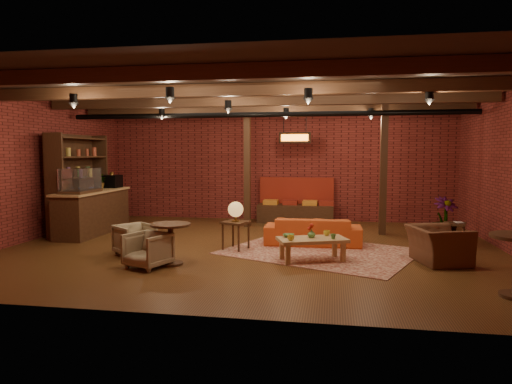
% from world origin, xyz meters
% --- Properties ---
extents(floor, '(10.00, 10.00, 0.00)m').
position_xyz_m(floor, '(0.00, 0.00, 0.00)').
color(floor, '#3B220E').
rests_on(floor, ground).
extents(ceiling, '(10.00, 8.00, 0.02)m').
position_xyz_m(ceiling, '(0.00, 0.00, 3.20)').
color(ceiling, black).
rests_on(ceiling, wall_back).
extents(wall_back, '(10.00, 0.02, 3.20)m').
position_xyz_m(wall_back, '(0.00, 4.00, 1.60)').
color(wall_back, maroon).
rests_on(wall_back, ground).
extents(wall_front, '(10.00, 0.02, 3.20)m').
position_xyz_m(wall_front, '(0.00, -4.00, 1.60)').
color(wall_front, maroon).
rests_on(wall_front, ground).
extents(wall_left, '(0.02, 8.00, 3.20)m').
position_xyz_m(wall_left, '(-5.00, 0.00, 1.60)').
color(wall_left, maroon).
rests_on(wall_left, ground).
extents(ceiling_beams, '(9.80, 6.40, 0.22)m').
position_xyz_m(ceiling_beams, '(0.00, 0.00, 3.08)').
color(ceiling_beams, '#321C10').
rests_on(ceiling_beams, ceiling).
extents(ceiling_pipe, '(9.60, 0.12, 0.12)m').
position_xyz_m(ceiling_pipe, '(0.00, 1.60, 2.85)').
color(ceiling_pipe, black).
rests_on(ceiling_pipe, ceiling).
extents(post_left, '(0.16, 0.16, 3.20)m').
position_xyz_m(post_left, '(-0.60, 2.60, 1.60)').
color(post_left, '#321C10').
rests_on(post_left, ground).
extents(post_right, '(0.16, 0.16, 3.20)m').
position_xyz_m(post_right, '(2.80, 2.00, 1.60)').
color(post_right, '#321C10').
rests_on(post_right, ground).
extents(service_counter, '(0.80, 2.50, 1.60)m').
position_xyz_m(service_counter, '(-4.10, 1.00, 0.80)').
color(service_counter, '#321C10').
rests_on(service_counter, ground).
extents(plant_counter, '(0.35, 0.39, 0.30)m').
position_xyz_m(plant_counter, '(-4.00, 1.20, 1.22)').
color(plant_counter, '#337F33').
rests_on(plant_counter, service_counter).
extents(shelving_hutch, '(0.52, 2.00, 2.40)m').
position_xyz_m(shelving_hutch, '(-4.50, 1.10, 1.20)').
color(shelving_hutch, '#321C10').
rests_on(shelving_hutch, ground).
extents(banquette, '(2.10, 0.70, 1.00)m').
position_xyz_m(banquette, '(0.60, 3.55, 0.50)').
color(banquette, maroon).
rests_on(banquette, ground).
extents(service_sign, '(0.86, 0.06, 0.30)m').
position_xyz_m(service_sign, '(0.60, 3.10, 2.35)').
color(service_sign, orange).
rests_on(service_sign, ceiling).
extents(ceiling_spotlights, '(6.40, 4.40, 0.28)m').
position_xyz_m(ceiling_spotlights, '(0.00, 0.00, 2.86)').
color(ceiling_spotlights, black).
rests_on(ceiling_spotlights, ceiling).
extents(rug, '(4.23, 3.80, 0.01)m').
position_xyz_m(rug, '(1.39, -0.18, 0.01)').
color(rug, maroon).
rests_on(rug, floor).
extents(sofa, '(2.03, 0.82, 0.59)m').
position_xyz_m(sofa, '(1.22, 0.50, 0.30)').
color(sofa, '#C0461A').
rests_on(sofa, floor).
extents(coffee_table, '(1.36, 0.99, 0.67)m').
position_xyz_m(coffee_table, '(1.25, -0.97, 0.37)').
color(coffee_table, '#A17A4B').
rests_on(coffee_table, floor).
extents(side_table_lamp, '(0.60, 0.60, 0.98)m').
position_xyz_m(side_table_lamp, '(-0.30, -0.25, 0.74)').
color(side_table_lamp, '#321C10').
rests_on(side_table_lamp, floor).
extents(round_table_left, '(0.70, 0.70, 0.73)m').
position_xyz_m(round_table_left, '(-1.16, -1.64, 0.49)').
color(round_table_left, '#321C10').
rests_on(round_table_left, floor).
extents(armchair_a, '(0.87, 0.87, 0.66)m').
position_xyz_m(armchair_a, '(-2.10, -1.06, 0.33)').
color(armchair_a, '#BEB693').
rests_on(armchair_a, floor).
extents(armchair_b, '(0.82, 0.80, 0.66)m').
position_xyz_m(armchair_b, '(-1.48, -1.89, 0.33)').
color(armchair_b, '#BEB693').
rests_on(armchair_b, floor).
extents(armchair_right, '(0.89, 1.13, 0.87)m').
position_xyz_m(armchair_right, '(3.48, -0.76, 0.44)').
color(armchair_right, brown).
rests_on(armchair_right, floor).
extents(side_table_book, '(0.54, 0.54, 0.51)m').
position_xyz_m(side_table_book, '(4.16, 0.91, 0.45)').
color(side_table_book, '#321C10').
rests_on(side_table_book, floor).
extents(plant_tall, '(2.14, 2.14, 2.92)m').
position_xyz_m(plant_tall, '(4.08, 1.44, 1.46)').
color(plant_tall, '#4C7F4C').
rests_on(plant_tall, floor).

